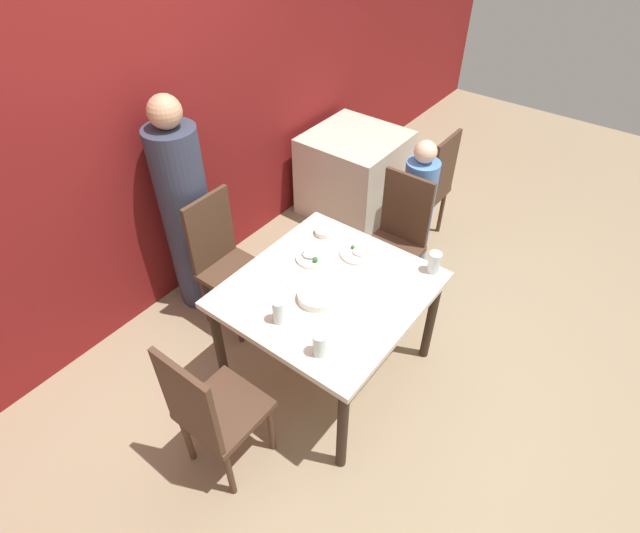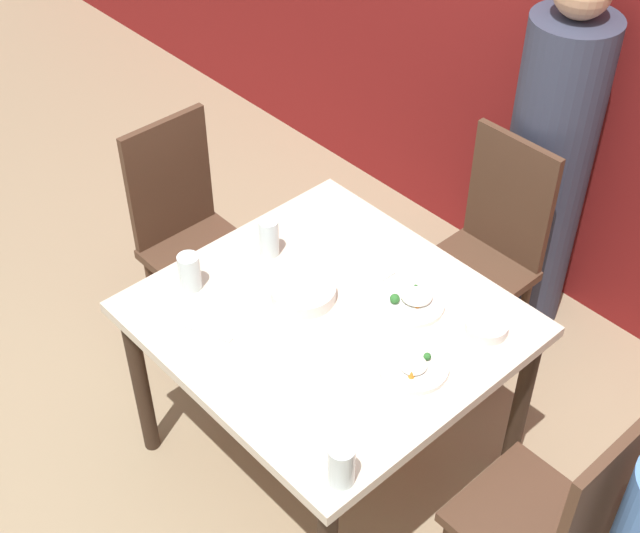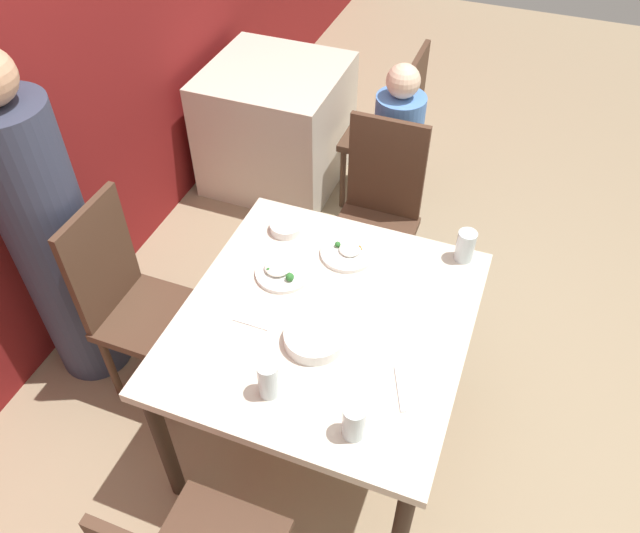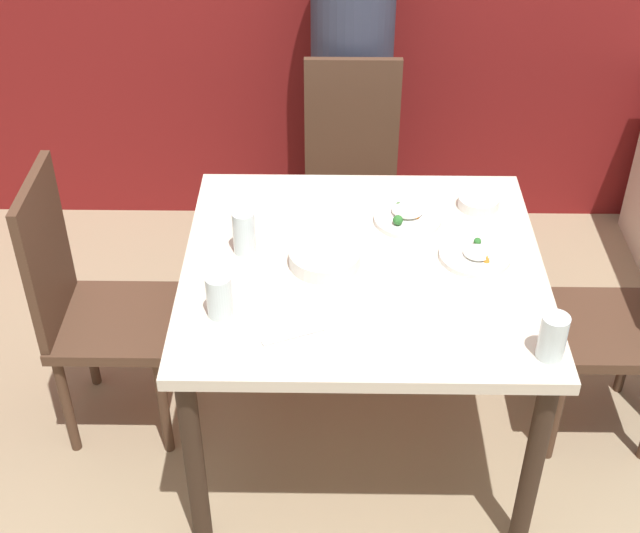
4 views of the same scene
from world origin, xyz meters
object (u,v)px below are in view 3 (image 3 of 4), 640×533
chair_child_spot (377,213)px  bowl_curry (315,337)px  plate_rice_adult (282,271)px  person_child (393,178)px  chair_adult_spot (133,300)px  person_adult (54,244)px  glass_water_tall (465,246)px

chair_child_spot → bowl_curry: (-1.03, -0.07, 0.25)m
chair_child_spot → plate_rice_adult: bearing=-103.2°
person_child → plate_rice_adult: bearing=170.3°
chair_adult_spot → person_child: size_ratio=0.85×
chair_adult_spot → person_child: bearing=-33.9°
chair_adult_spot → person_adult: person_adult is taller
chair_adult_spot → glass_water_tall: (0.52, -1.29, 0.30)m
person_child → plate_rice_adult: person_child is taller
bowl_curry → glass_water_tall: size_ratio=1.62×
person_adult → bowl_curry: bearing=-94.7°
plate_rice_adult → glass_water_tall: size_ratio=1.63×
chair_adult_spot → glass_water_tall: chair_adult_spot is taller
chair_adult_spot → bowl_curry: (-0.10, -0.88, 0.25)m
chair_adult_spot → plate_rice_adult: 0.70m
chair_child_spot → person_adult: person_adult is taller
chair_child_spot → plate_rice_adult: chair_child_spot is taller
person_child → glass_water_tall: size_ratio=8.68×
plate_rice_adult → glass_water_tall: (0.34, -0.65, 0.05)m
chair_adult_spot → glass_water_tall: size_ratio=7.34×
chair_child_spot → person_child: person_child is taller
chair_adult_spot → chair_child_spot: bearing=-41.3°
person_child → glass_water_tall: 0.89m
glass_water_tall → plate_rice_adult: bearing=117.9°
person_child → plate_rice_adult: 1.08m
bowl_curry → glass_water_tall: glass_water_tall is taller
chair_child_spot → glass_water_tall: chair_child_spot is taller
person_child → bowl_curry: bearing=-177.1°
chair_child_spot → glass_water_tall: size_ratio=7.34×
bowl_curry → person_adult: bearing=85.3°
person_child → bowl_curry: (-1.31, -0.07, 0.23)m
chair_child_spot → bowl_curry: 1.06m
bowl_curry → glass_water_tall: 0.74m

